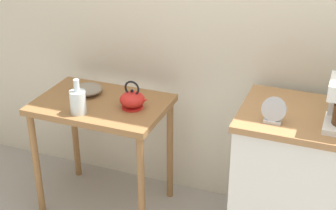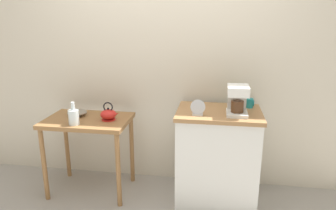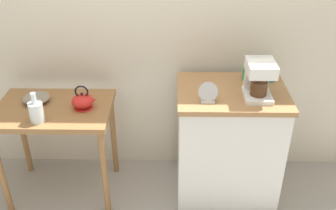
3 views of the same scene
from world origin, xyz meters
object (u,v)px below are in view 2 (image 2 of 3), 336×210
(bowl_stoneware, at_px, (77,113))
(teakettle, at_px, (109,114))
(coffee_maker, at_px, (238,99))
(mug_dark_teal, at_px, (250,103))
(mug_tall_green, at_px, (233,102))
(table_clock, at_px, (198,109))
(glass_carafe_vase, at_px, (74,117))

(bowl_stoneware, distance_m, teakettle, 0.36)
(coffee_maker, distance_m, mug_dark_teal, 0.28)
(mug_dark_teal, bearing_deg, bowl_stoneware, -176.04)
(coffee_maker, relative_size, mug_tall_green, 2.98)
(teakettle, bearing_deg, mug_tall_green, 10.05)
(bowl_stoneware, xyz_separation_m, table_clock, (1.21, -0.20, 0.16))
(glass_carafe_vase, relative_size, coffee_maker, 0.82)
(mug_tall_green, distance_m, table_clock, 0.46)
(table_clock, bearing_deg, mug_tall_green, 46.22)
(bowl_stoneware, xyz_separation_m, coffee_maker, (1.54, -0.11, 0.24))
(table_clock, bearing_deg, teakettle, 171.80)
(table_clock, bearing_deg, coffee_maker, 14.08)
(mug_tall_green, bearing_deg, glass_carafe_vase, -165.11)
(mug_dark_teal, bearing_deg, mug_tall_green, 173.42)
(mug_dark_teal, xyz_separation_m, table_clock, (-0.47, -0.31, 0.02))
(bowl_stoneware, bearing_deg, table_clock, -9.31)
(bowl_stoneware, xyz_separation_m, mug_tall_green, (1.52, 0.13, 0.14))
(coffee_maker, xyz_separation_m, table_clock, (-0.34, -0.08, -0.08))
(glass_carafe_vase, xyz_separation_m, mug_dark_teal, (1.59, 0.37, 0.10))
(coffee_maker, xyz_separation_m, mug_dark_teal, (0.13, 0.23, -0.10))
(bowl_stoneware, distance_m, table_clock, 1.23)
(glass_carafe_vase, height_order, coffee_maker, coffee_maker)
(glass_carafe_vase, relative_size, mug_dark_teal, 2.44)
(coffee_maker, xyz_separation_m, mug_tall_green, (-0.02, 0.25, -0.10))
(table_clock, bearing_deg, glass_carafe_vase, -177.33)
(bowl_stoneware, height_order, mug_dark_teal, mug_dark_teal)
(bowl_stoneware, height_order, teakettle, teakettle)
(glass_carafe_vase, bearing_deg, mug_dark_teal, 12.97)
(bowl_stoneware, relative_size, mug_tall_green, 2.19)
(bowl_stoneware, distance_m, mug_dark_teal, 1.68)
(bowl_stoneware, relative_size, glass_carafe_vase, 0.90)
(coffee_maker, height_order, mug_tall_green, coffee_maker)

